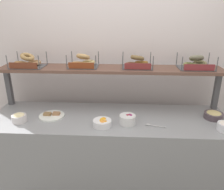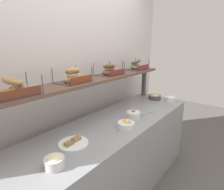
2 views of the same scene
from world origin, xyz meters
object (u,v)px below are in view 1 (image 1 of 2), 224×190
bowl_fruit_salad (102,123)px  bagel_basket_everything (28,62)px  serving_spoon_near_plate (152,125)px  serving_plate_white (52,115)px  bagel_basket_sesame (83,62)px  bowl_hummus (214,115)px  bowl_beet_salad (128,119)px  bagel_basket_poppy (196,64)px  bowl_potato_salad (19,118)px  bagel_basket_cinnamon_raisin (137,63)px

bowl_fruit_salad → bagel_basket_everything: (-0.80, 0.43, 0.44)m
serving_spoon_near_plate → serving_plate_white: bearing=171.7°
bagel_basket_sesame → bowl_hummus: bearing=-11.0°
bowl_beet_salad → serving_plate_white: bearing=171.8°
bowl_hummus → bagel_basket_sesame: 1.38m
bowl_beet_salad → serving_plate_white: 0.75m
bowl_hummus → bowl_beet_salad: bearing=-169.4°
bowl_beet_salad → bagel_basket_sesame: size_ratio=0.49×
bagel_basket_sesame → bagel_basket_poppy: bearing=-0.7°
bagel_basket_poppy → bowl_potato_salad: bearing=-166.1°
serving_spoon_near_plate → bagel_basket_everything: bagel_basket_everything is taller
bowl_hummus → serving_spoon_near_plate: 0.63m
bowl_potato_salad → bagel_basket_everything: bearing=93.4°
bowl_hummus → bowl_fruit_salad: 1.07m
bagel_basket_sesame → bagel_basket_cinnamon_raisin: 0.55m
bagel_basket_cinnamon_raisin → bowl_beet_salad: bearing=-102.2°
bowl_hummus → bagel_basket_cinnamon_raisin: (-0.74, 0.25, 0.44)m
serving_plate_white → bagel_basket_cinnamon_raisin: bearing=19.7°
bowl_potato_salad → bagel_basket_sesame: (0.54, 0.43, 0.43)m
bowl_hummus → bowl_potato_salad: (-1.83, -0.18, 0.01)m
bowl_fruit_salad → bagel_basket_everything: bearing=151.8°
bowl_fruit_salad → bowl_potato_salad: bearing=177.1°
bowl_beet_salad → serving_spoon_near_plate: (0.22, -0.03, -0.04)m
bowl_hummus → serving_plate_white: (-1.56, -0.05, -0.03)m
bowl_potato_salad → bagel_basket_everything: 0.58m
bagel_basket_sesame → bagel_basket_poppy: size_ratio=0.89×
bowl_beet_salad → bagel_basket_poppy: (0.67, 0.39, 0.43)m
bowl_hummus → bowl_potato_salad: 1.84m
serving_plate_white → bowl_potato_salad: bearing=-154.3°
bowl_hummus → bagel_basket_poppy: bearing=123.8°
bowl_potato_salad → bagel_basket_cinnamon_raisin: (1.09, 0.42, 0.43)m
serving_spoon_near_plate → bagel_basket_everything: bearing=162.1°
bagel_basket_sesame → bagel_basket_cinnamon_raisin: bearing=-0.1°
bowl_beet_salad → bagel_basket_sesame: bearing=138.8°
serving_plate_white → bagel_basket_sesame: bearing=47.0°
bowl_hummus → bowl_fruit_salad: (-1.05, -0.21, -0.00)m
bagel_basket_sesame → bowl_potato_salad: bearing=-141.9°
serving_plate_white → bagel_basket_everything: bagel_basket_everything is taller
bowl_fruit_salad → bowl_beet_salad: size_ratio=1.12×
serving_plate_white → serving_spoon_near_plate: serving_plate_white is taller
bagel_basket_cinnamon_raisin → serving_spoon_near_plate: bearing=-72.9°
bowl_potato_salad → bagel_basket_poppy: bearing=13.9°
bowl_potato_salad → bagel_basket_cinnamon_raisin: size_ratio=0.44×
serving_plate_white → bagel_basket_sesame: size_ratio=0.82×
bowl_hummus → bowl_fruit_salad: size_ratio=1.07×
bowl_beet_salad → bowl_potato_salad: bowl_beet_salad is taller
bowl_potato_salad → bagel_basket_sesame: bagel_basket_sesame is taller
bowl_hummus → bagel_basket_sesame: size_ratio=0.59×
serving_spoon_near_plate → bowl_beet_salad: bearing=171.2°
bagel_basket_everything → bagel_basket_sesame: (0.57, 0.03, -0.00)m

